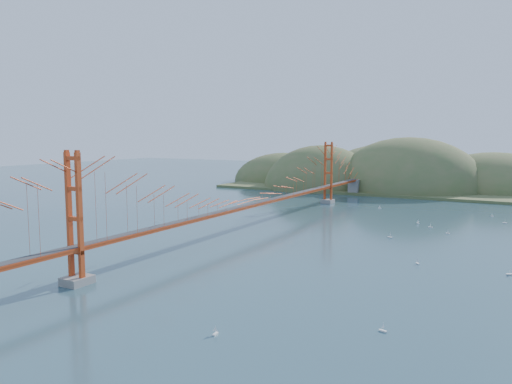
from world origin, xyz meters
The scene contains 14 objects.
ground centered at (0.00, 0.00, 0.00)m, with size 320.00×320.00×0.00m, color #2D4D5A.
bridge centered at (0.00, 0.18, 7.01)m, with size 2.20×94.40×12.00m.
far_headlands centered at (2.21, 68.52, 0.00)m, with size 84.00×58.00×25.00m.
sailboat_16 centered at (24.70, 9.63, 0.14)m, with size 0.51×0.47×0.57m.
sailboat_12 centered at (10.61, 27.86, 0.15)m, with size 0.58×0.53×0.65m.
sailboat_6 centered at (24.47, -8.37, 0.15)m, with size 0.61×0.61×0.65m.
sailboat_7 centered at (28.71, 27.86, 0.14)m, with size 0.52×0.52×0.57m.
sailboat_2 centered at (26.09, -27.45, 0.15)m, with size 0.58×0.55×0.65m.
sailboat_8 centered at (30.86, 22.03, 0.15)m, with size 0.59×0.51×0.68m.
sailboat_13 centered at (32.80, -8.26, 0.16)m, with size 0.66×0.65×0.74m.
sailboat_10 centered at (16.69, -33.30, 0.15)m, with size 0.48×0.56×0.64m.
sailboat_3 centered at (21.92, 12.99, 0.15)m, with size 0.58×0.48×0.68m.
sailboat_1 centered at (19.71, 15.52, 0.15)m, with size 0.60×0.60×0.64m.
sailboat_extra_0 centered at (18.74, 3.25, 0.16)m, with size 0.65×0.61×0.74m.
Camera 1 is at (34.28, -59.23, 12.94)m, focal length 35.00 mm.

